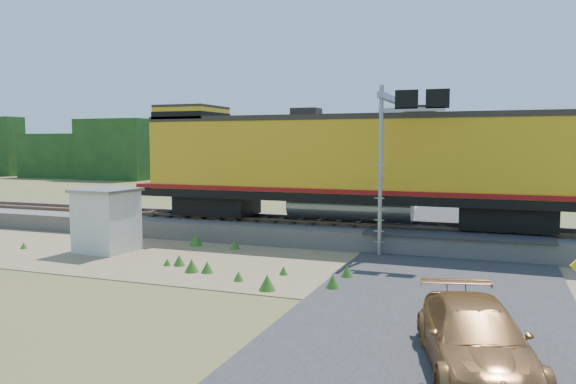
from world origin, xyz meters
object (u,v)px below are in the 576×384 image
at_px(shed, 107,220).
at_px(car, 475,338).
at_px(locomotive, 343,162).
at_px(signal_gantry, 399,129).

bearing_deg(shed, car, -24.29).
relative_size(locomotive, car, 4.42).
bearing_deg(shed, locomotive, 37.44).
bearing_deg(locomotive, car, -65.05).
xyz_separation_m(locomotive, shed, (-8.22, -5.64, -2.22)).
distance_m(locomotive, shed, 10.21).
bearing_deg(signal_gantry, car, -74.12).
bearing_deg(locomotive, shed, -145.53).
xyz_separation_m(locomotive, signal_gantry, (2.53, -0.65, 1.41)).
bearing_deg(car, shed, 139.07).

